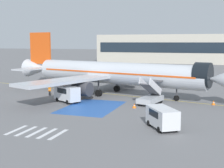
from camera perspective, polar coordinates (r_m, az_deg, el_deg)
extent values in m
plane|color=slate|center=(53.99, 0.27, -1.76)|extent=(600.00, 600.00, 0.00)
cube|color=gold|center=(52.91, 0.72, -1.95)|extent=(72.76, 16.91, 0.01)
cube|color=#2856A8|center=(43.00, -3.72, -4.22)|extent=(6.97, 10.62, 0.01)
cube|color=silver|center=(33.46, -17.13, -8.04)|extent=(0.44, 3.60, 0.01)
cube|color=silver|center=(32.79, -15.41, -8.30)|extent=(0.44, 3.60, 0.01)
cube|color=silver|center=(32.15, -13.62, -8.55)|extent=(0.44, 3.60, 0.01)
cube|color=silver|center=(31.54, -11.75, -8.82)|extent=(0.44, 3.60, 0.01)
cube|color=silver|center=(30.97, -9.81, -9.08)|extent=(0.44, 3.60, 0.01)
cylinder|color=#B7BCC4|center=(52.42, 0.73, 2.01)|extent=(30.66, 10.44, 3.67)
cone|color=#B7BCC4|center=(46.04, 19.57, 0.77)|extent=(4.75, 4.42, 3.60)
cone|color=#B7BCC4|center=(63.58, -13.39, 2.81)|extent=(6.16, 4.67, 3.53)
cylinder|color=black|center=(46.63, 16.28, 1.56)|extent=(2.98, 4.11, 3.71)
cube|color=#DB4C14|center=(52.40, 0.73, 2.21)|extent=(28.29, 9.96, 0.24)
cube|color=#B7BCC4|center=(61.68, 2.30, 2.35)|extent=(5.84, 17.14, 0.44)
cylinder|color=#38383D|center=(59.67, 2.93, 0.88)|extent=(3.23, 2.74, 2.17)
cube|color=#B7BCC4|center=(47.25, -8.20, 0.63)|extent=(10.13, 17.29, 0.44)
cylinder|color=#38383D|center=(47.63, -5.46, -0.89)|extent=(3.23, 2.74, 2.17)
cube|color=#DB4C14|center=(62.80, -12.97, 6.39)|extent=(5.09, 1.50, 6.10)
cube|color=#B7BCC4|center=(65.15, -10.37, 3.17)|extent=(4.54, 6.47, 0.24)
cube|color=#B7BCC4|center=(60.16, -14.82, 2.67)|extent=(4.54, 6.47, 0.24)
cylinder|color=#38383D|center=(48.07, 11.75, -0.85)|extent=(0.20, 0.20, 2.89)
cylinder|color=black|center=(48.30, 11.70, -2.54)|extent=(0.88, 0.46, 0.84)
cylinder|color=#38383D|center=(55.93, 0.90, 0.48)|extent=(0.24, 0.24, 2.57)
cylinder|color=black|center=(56.11, 0.89, -0.83)|extent=(1.21, 0.83, 1.10)
cylinder|color=#38383D|center=(51.02, -2.48, -0.23)|extent=(0.24, 0.24, 2.57)
cylinder|color=black|center=(51.21, -2.47, -1.66)|extent=(1.21, 0.83, 1.10)
cube|color=#ADB2BA|center=(45.06, 7.02, -2.81)|extent=(3.22, 5.17, 0.70)
cylinder|color=black|center=(47.00, 6.84, -2.80)|extent=(0.37, 0.73, 0.70)
cylinder|color=black|center=(46.27, 8.94, -3.01)|extent=(0.37, 0.73, 0.70)
cylinder|color=black|center=(44.03, 4.99, -3.50)|extent=(0.37, 0.73, 0.70)
cylinder|color=black|center=(43.24, 7.21, -3.73)|extent=(0.37, 0.73, 0.70)
cube|color=#4C4C51|center=(44.82, 7.05, -1.05)|extent=(2.32, 4.37, 2.25)
cube|color=#4C4C51|center=(46.74, 8.24, 0.59)|extent=(1.85, 1.44, 0.12)
cube|color=silver|center=(45.07, 6.17, -0.38)|extent=(1.07, 4.41, 2.95)
cube|color=silver|center=(44.44, 7.96, -0.52)|extent=(1.07, 4.41, 2.95)
cube|color=#38383D|center=(73.29, 0.21, 1.37)|extent=(3.62, 9.26, 0.60)
cube|color=silver|center=(77.54, 0.84, 2.09)|extent=(2.61, 2.29, 1.60)
cube|color=black|center=(78.49, 0.98, 2.39)|extent=(1.99, 0.29, 0.70)
cylinder|color=#B7BCC4|center=(72.74, 0.15, 2.51)|extent=(3.16, 6.47, 2.40)
cylinder|color=gold|center=(72.74, 0.15, 2.51)|extent=(2.47, 0.66, 2.44)
cylinder|color=black|center=(77.46, -0.07, 1.49)|extent=(0.40, 0.99, 0.96)
cylinder|color=black|center=(77.02, 1.66, 1.45)|extent=(0.40, 0.99, 0.96)
cylinder|color=black|center=(73.07, -0.78, 1.11)|extent=(0.40, 0.99, 0.96)
cylinder|color=black|center=(72.61, 1.05, 1.07)|extent=(0.40, 0.99, 0.96)
cylinder|color=black|center=(70.64, -1.21, 0.88)|extent=(0.40, 0.99, 0.96)
cylinder|color=black|center=(70.16, 0.68, 0.84)|extent=(0.40, 0.99, 0.96)
cube|color=silver|center=(46.51, -8.24, -1.68)|extent=(4.73, 3.77, 2.07)
cube|color=black|center=(46.44, -8.25, -1.13)|extent=(3.02, 2.79, 0.75)
cylinder|color=black|center=(46.01, -6.42, -3.06)|extent=(0.65, 0.49, 0.64)
cylinder|color=black|center=(45.12, -8.13, -3.31)|extent=(0.65, 0.49, 0.64)
cylinder|color=black|center=(48.26, -8.29, -2.59)|extent=(0.65, 0.49, 0.64)
cylinder|color=black|center=(47.41, -9.95, -2.81)|extent=(0.65, 0.49, 0.64)
cube|color=silver|center=(32.56, 9.17, -5.95)|extent=(4.02, 4.61, 1.87)
cube|color=black|center=(32.46, 9.19, -5.25)|extent=(2.96, 3.05, 0.67)
cylinder|color=black|center=(33.60, 6.78, -7.12)|extent=(0.53, 0.64, 0.64)
cylinder|color=black|center=(34.31, 9.58, -6.86)|extent=(0.53, 0.64, 0.64)
cylinder|color=black|center=(31.27, 8.64, -8.28)|extent=(0.53, 0.64, 0.64)
cylinder|color=black|center=(32.04, 11.61, -7.96)|extent=(0.53, 0.64, 0.64)
cylinder|color=#2D2D33|center=(55.52, -9.37, -1.14)|extent=(0.14, 0.14, 0.87)
cylinder|color=#2D2D33|center=(55.65, -9.48, -1.13)|extent=(0.14, 0.14, 0.87)
cube|color=yellow|center=(55.47, -9.44, -0.34)|extent=(0.47, 0.36, 0.69)
cube|color=silver|center=(55.47, -9.44, -0.34)|extent=(0.48, 0.37, 0.06)
sphere|color=beige|center=(55.41, -9.45, 0.13)|extent=(0.23, 0.23, 0.23)
cylinder|color=black|center=(52.85, -11.42, -1.69)|extent=(0.14, 0.14, 0.77)
cylinder|color=black|center=(52.89, -11.24, -1.68)|extent=(0.14, 0.14, 0.77)
cube|color=orange|center=(52.76, -11.35, -0.95)|extent=(0.46, 0.44, 0.61)
cube|color=silver|center=(52.76, -11.35, -0.95)|extent=(0.47, 0.46, 0.06)
sphere|color=#9E704C|center=(52.70, -11.36, -0.51)|extent=(0.21, 0.21, 0.21)
cylinder|color=black|center=(53.68, -9.17, -1.43)|extent=(0.14, 0.14, 0.89)
cylinder|color=black|center=(53.66, -8.99, -1.43)|extent=(0.14, 0.14, 0.89)
cube|color=yellow|center=(53.55, -9.10, -0.59)|extent=(0.47, 0.35, 0.70)
cube|color=silver|center=(53.55, -9.10, -0.59)|extent=(0.48, 0.36, 0.06)
sphere|color=#9E704C|center=(53.48, -9.11, -0.09)|extent=(0.24, 0.24, 0.24)
cylinder|color=black|center=(51.77, -5.21, -1.76)|extent=(0.14, 0.14, 0.79)
cylinder|color=black|center=(51.88, -5.35, -1.74)|extent=(0.14, 0.14, 0.79)
cube|color=orange|center=(51.71, -5.29, -0.97)|extent=(0.47, 0.35, 0.63)
cube|color=silver|center=(51.71, -5.29, -0.97)|extent=(0.48, 0.37, 0.06)
sphere|color=tan|center=(51.65, -5.30, -0.51)|extent=(0.21, 0.21, 0.21)
cone|color=orange|center=(46.61, 18.07, -3.28)|extent=(0.55, 0.55, 0.61)
cylinder|color=white|center=(46.61, 18.07, -3.24)|extent=(0.30, 0.30, 0.07)
cone|color=orange|center=(42.38, 4.10, -3.98)|extent=(0.56, 0.56, 0.62)
cylinder|color=white|center=(42.37, 4.10, -3.94)|extent=(0.31, 0.31, 0.07)
cube|color=#B2AD9E|center=(134.28, 15.65, 6.19)|extent=(86.13, 12.00, 11.93)
cube|color=#19232D|center=(128.23, 15.51, 6.41)|extent=(82.68, 0.10, 4.18)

